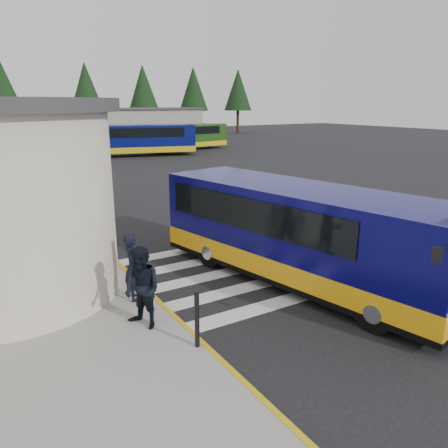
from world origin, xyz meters
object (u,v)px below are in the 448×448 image
far_bus_a (143,139)px  transit_bus (301,238)px  bollard (197,319)px  pedestrian_b (142,288)px  far_bus_b (187,136)px  pedestrian_a (133,267)px

far_bus_a → transit_bus: bearing=-178.6°
transit_bus → bollard: (-4.18, -1.76, -0.53)m
pedestrian_b → far_bus_b: 38.38m
far_bus_a → far_bus_b: bearing=-50.6°
far_bus_a → pedestrian_a: bearing=173.2°
transit_bus → far_bus_a: bearing=64.9°
far_bus_a → far_bus_b: 6.58m
far_bus_b → far_bus_a: bearing=107.0°
pedestrian_a → far_bus_b: far_bus_b is taller
pedestrian_b → bollard: (0.61, -1.32, -0.31)m
transit_bus → pedestrian_b: transit_bus is taller
pedestrian_b → bollard: pedestrian_b is taller
pedestrian_b → pedestrian_a: bearing=144.5°
pedestrian_a → bollard: (0.30, -2.75, -0.25)m
pedestrian_b → bollard: 1.49m
pedestrian_b → transit_bus: bearing=71.9°
pedestrian_a → far_bus_a: size_ratio=0.17×
pedestrian_a → pedestrian_b: pedestrian_b is taller
transit_bus → pedestrian_a: 4.59m
far_bus_a → far_bus_b: (5.98, 2.73, -0.12)m
bollard → far_bus_b: 39.28m
transit_bus → far_bus_b: transit_bus is taller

